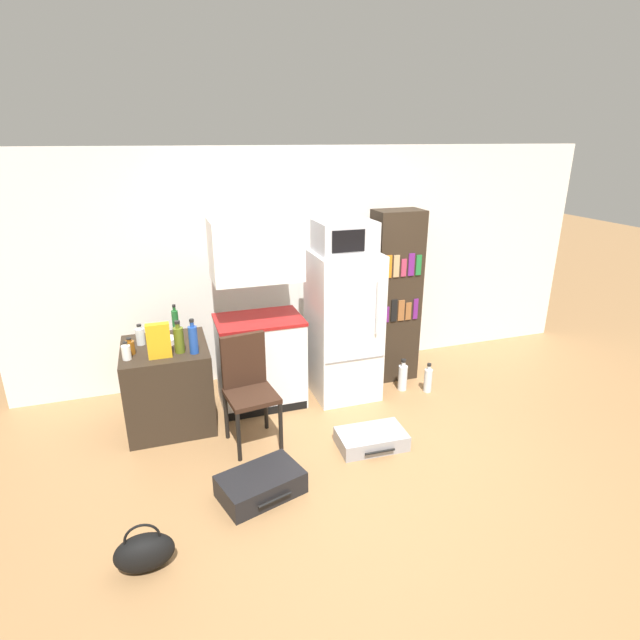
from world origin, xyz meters
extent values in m
plane|color=olive|center=(0.00, 0.00, 0.00)|extent=(24.00, 24.00, 0.00)
cube|color=white|center=(0.20, 2.00, 1.21)|extent=(6.40, 0.10, 2.42)
cube|color=#2D2319|center=(-1.49, 1.21, 0.38)|extent=(0.74, 0.77, 0.76)
cube|color=white|center=(-0.62, 1.32, 0.43)|extent=(0.80, 0.55, 0.86)
cube|color=maroon|center=(-0.62, 1.32, 0.87)|extent=(0.82, 0.56, 0.03)
cube|color=white|center=(-0.62, 1.32, 1.55)|extent=(0.80, 0.47, 0.56)
cube|color=black|center=(-0.62, 1.05, 0.04)|extent=(0.77, 0.01, 0.08)
cube|color=white|center=(0.22, 1.27, 0.74)|extent=(0.62, 0.65, 1.47)
cube|color=gray|center=(0.22, 0.94, 0.50)|extent=(0.60, 0.01, 0.01)
cylinder|color=silver|center=(0.42, 0.93, 1.00)|extent=(0.02, 0.02, 0.52)
cube|color=#B7B7BC|center=(0.22, 1.27, 1.62)|extent=(0.54, 0.44, 0.29)
cube|color=black|center=(0.17, 1.05, 1.62)|extent=(0.31, 0.01, 0.20)
cube|color=#2D2319|center=(0.86, 1.44, 0.91)|extent=(0.49, 0.31, 1.82)
cube|color=#661E75|center=(0.69, 1.28, 0.79)|extent=(0.05, 0.01, 0.17)
cube|color=black|center=(0.78, 1.28, 0.82)|extent=(0.06, 0.01, 0.23)
cube|color=brown|center=(0.86, 1.28, 0.82)|extent=(0.07, 0.01, 0.22)
cube|color=brown|center=(0.94, 1.28, 0.80)|extent=(0.06, 0.01, 0.19)
cube|color=#661E75|center=(1.02, 1.28, 0.82)|extent=(0.05, 0.01, 0.22)
cube|color=orange|center=(0.69, 1.28, 1.29)|extent=(0.06, 0.01, 0.23)
cube|color=tan|center=(0.78, 1.28, 1.29)|extent=(0.06, 0.01, 0.22)
cube|color=#A33351|center=(0.86, 1.28, 1.27)|extent=(0.06, 0.01, 0.18)
cube|color=#661E75|center=(0.94, 1.28, 1.29)|extent=(0.07, 0.01, 0.23)
cube|color=#1E7033|center=(1.02, 1.28, 1.28)|extent=(0.06, 0.01, 0.21)
cylinder|color=brown|center=(-1.77, 1.13, 0.82)|extent=(0.08, 0.08, 0.12)
cylinder|color=brown|center=(-1.77, 1.13, 0.89)|extent=(0.04, 0.04, 0.02)
cylinder|color=black|center=(-1.77, 1.13, 0.90)|extent=(0.04, 0.04, 0.01)
cylinder|color=white|center=(-1.79, 1.02, 0.82)|extent=(0.07, 0.07, 0.12)
cylinder|color=white|center=(-1.79, 1.02, 0.89)|extent=(0.03, 0.03, 0.02)
cylinder|color=black|center=(-1.79, 1.02, 0.91)|extent=(0.04, 0.04, 0.01)
cylinder|color=#1E6028|center=(-1.37, 1.54, 0.87)|extent=(0.06, 0.06, 0.21)
cylinder|color=#1E6028|center=(-1.37, 1.54, 0.99)|extent=(0.03, 0.03, 0.04)
cylinder|color=black|center=(-1.37, 1.54, 1.02)|extent=(0.03, 0.03, 0.02)
cylinder|color=#566619|center=(-1.36, 1.04, 0.87)|extent=(0.09, 0.09, 0.22)
cylinder|color=#566619|center=(-1.36, 1.04, 1.00)|extent=(0.04, 0.04, 0.04)
cylinder|color=black|center=(-1.36, 1.04, 1.04)|extent=(0.04, 0.04, 0.02)
cylinder|color=#1E47A3|center=(-1.25, 0.98, 0.88)|extent=(0.08, 0.08, 0.24)
cylinder|color=#1E47A3|center=(-1.25, 0.98, 1.02)|extent=(0.03, 0.03, 0.04)
cylinder|color=black|center=(-1.25, 0.98, 1.06)|extent=(0.04, 0.04, 0.02)
cylinder|color=silver|center=(-1.68, 1.32, 0.83)|extent=(0.08, 0.08, 0.15)
cylinder|color=silver|center=(-1.68, 1.32, 0.92)|extent=(0.03, 0.03, 0.03)
cylinder|color=black|center=(-1.68, 1.32, 0.94)|extent=(0.04, 0.04, 0.02)
cylinder|color=silver|center=(-1.47, 1.28, 0.79)|extent=(0.17, 0.17, 0.05)
cube|color=gold|center=(-1.53, 0.98, 0.91)|extent=(0.19, 0.07, 0.30)
cylinder|color=black|center=(-1.00, 0.42, 0.22)|extent=(0.04, 0.04, 0.44)
cylinder|color=black|center=(-0.64, 0.47, 0.22)|extent=(0.04, 0.04, 0.44)
cylinder|color=black|center=(-1.04, 0.78, 0.22)|extent=(0.04, 0.04, 0.44)
cylinder|color=black|center=(-0.68, 0.83, 0.22)|extent=(0.04, 0.04, 0.44)
cube|color=#331E14|center=(-0.84, 0.62, 0.46)|extent=(0.45, 0.45, 0.04)
cube|color=#331E14|center=(-0.86, 0.80, 0.72)|extent=(0.38, 0.10, 0.47)
cube|color=black|center=(-0.92, -0.04, 0.09)|extent=(0.68, 0.53, 0.18)
cylinder|color=black|center=(-0.86, -0.24, 0.09)|extent=(0.26, 0.10, 0.02)
cube|color=#99999E|center=(0.11, 0.27, 0.07)|extent=(0.59, 0.37, 0.13)
cylinder|color=black|center=(0.10, 0.08, 0.07)|extent=(0.26, 0.03, 0.02)
ellipsoid|color=black|center=(-1.73, -0.48, 0.12)|extent=(0.36, 0.20, 0.24)
torus|color=black|center=(-1.73, -0.48, 0.23)|extent=(0.21, 0.02, 0.21)
cylinder|color=silver|center=(0.83, 1.10, 0.13)|extent=(0.09, 0.09, 0.27)
cylinder|color=silver|center=(0.83, 1.10, 0.29)|extent=(0.04, 0.04, 0.05)
cylinder|color=black|center=(0.83, 1.10, 0.33)|extent=(0.05, 0.05, 0.03)
cylinder|color=silver|center=(1.06, 0.98, 0.12)|extent=(0.08, 0.08, 0.25)
cylinder|color=silver|center=(1.06, 0.98, 0.27)|extent=(0.04, 0.04, 0.04)
cylinder|color=black|center=(1.06, 0.98, 0.31)|extent=(0.04, 0.04, 0.03)
camera|label=1|loc=(-1.46, -3.05, 2.50)|focal=28.00mm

